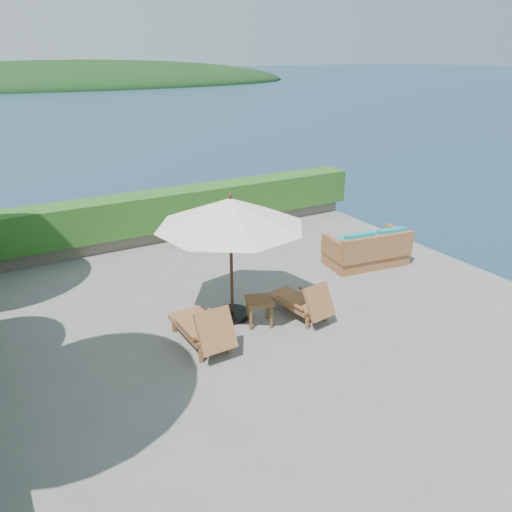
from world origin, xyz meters
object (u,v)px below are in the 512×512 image
side_table (259,304)px  wicker_loveseat (368,250)px  lounge_left (203,327)px  patio_umbrella (230,214)px  lounge_right (303,301)px

side_table → wicker_loveseat: size_ratio=0.31×
lounge_left → side_table: lounge_left is taller
patio_umbrella → lounge_right: size_ratio=2.25×
wicker_loveseat → lounge_right: bearing=-146.7°
patio_umbrella → lounge_left: 2.13m
lounge_left → patio_umbrella: bearing=35.3°
side_table → wicker_loveseat: 3.99m
patio_umbrella → wicker_loveseat: bearing=9.3°
side_table → wicker_loveseat: wicker_loveseat is taller
lounge_left → lounge_right: size_ratio=1.07×
lounge_right → wicker_loveseat: bearing=17.2°
lounge_left → side_table: bearing=6.9°
lounge_left → lounge_right: lounge_left is taller
patio_umbrella → lounge_right: bearing=-30.1°
patio_umbrella → side_table: 1.82m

